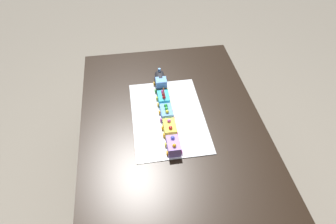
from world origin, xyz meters
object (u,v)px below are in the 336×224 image
object	(u,v)px
dining_table	(171,133)
cake_car_gondola_turquoise	(163,99)
birthday_candle	(164,91)
cake_car_flatbed_lemon	(170,128)
cake_car_tanker_lavender	(173,146)
cake_car_hopper_sky_blue	(166,113)
cake_locomotive	(160,82)

from	to	relation	value
dining_table	cake_car_gondola_turquoise	size ratio (longest dim) A/B	14.00
dining_table	birthday_candle	world-z (taller)	birthday_candle
cake_car_flatbed_lemon	cake_car_tanker_lavender	distance (m)	0.12
cake_car_hopper_sky_blue	cake_car_flatbed_lemon	distance (m)	0.12
cake_car_hopper_sky_blue	dining_table	bearing A→B (deg)	36.06
cake_car_flatbed_lemon	birthday_candle	bearing A→B (deg)	180.00
dining_table	cake_car_gondola_turquoise	world-z (taller)	cake_car_gondola_turquoise
cake_locomotive	cake_car_tanker_lavender	world-z (taller)	cake_locomotive
cake_locomotive	cake_car_flatbed_lemon	distance (m)	0.37
cake_car_tanker_lavender	cake_car_flatbed_lemon	bearing A→B (deg)	180.00
cake_car_gondola_turquoise	cake_car_hopper_sky_blue	bearing A→B (deg)	0.00
dining_table	cake_locomotive	bearing A→B (deg)	-175.23
dining_table	cake_car_hopper_sky_blue	bearing A→B (deg)	-143.94
cake_locomotive	birthday_candle	size ratio (longest dim) A/B	2.66
cake_car_hopper_sky_blue	cake_car_tanker_lavender	world-z (taller)	same
cake_car_hopper_sky_blue	birthday_candle	distance (m)	0.13
cake_locomotive	birthday_candle	xyz separation A→B (m)	(0.14, 0.00, 0.05)
cake_locomotive	cake_car_flatbed_lemon	size ratio (longest dim) A/B	1.40
dining_table	cake_car_gondola_turquoise	distance (m)	0.21
cake_car_gondola_turquoise	birthday_candle	xyz separation A→B (m)	(0.01, 0.00, 0.07)
cake_car_gondola_turquoise	cake_car_tanker_lavender	xyz separation A→B (m)	(0.35, 0.00, -0.00)
cake_locomotive	cake_car_gondola_turquoise	world-z (taller)	cake_locomotive
cake_car_tanker_lavender	birthday_candle	bearing A→B (deg)	180.00
cake_locomotive	cake_car_hopper_sky_blue	distance (m)	0.25
dining_table	cake_car_tanker_lavender	bearing A→B (deg)	-6.51
cake_car_gondola_turquoise	cake_car_tanker_lavender	world-z (taller)	same
cake_car_flatbed_lemon	birthday_candle	world-z (taller)	birthday_candle
dining_table	birthday_candle	bearing A→B (deg)	-170.70
dining_table	cake_car_flatbed_lemon	size ratio (longest dim) A/B	14.00
cake_car_gondola_turquoise	cake_car_tanker_lavender	distance (m)	0.35
dining_table	cake_car_flatbed_lemon	bearing A→B (deg)	-15.15
cake_car_flatbed_lemon	cake_car_tanker_lavender	xyz separation A→B (m)	(0.12, 0.00, 0.00)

